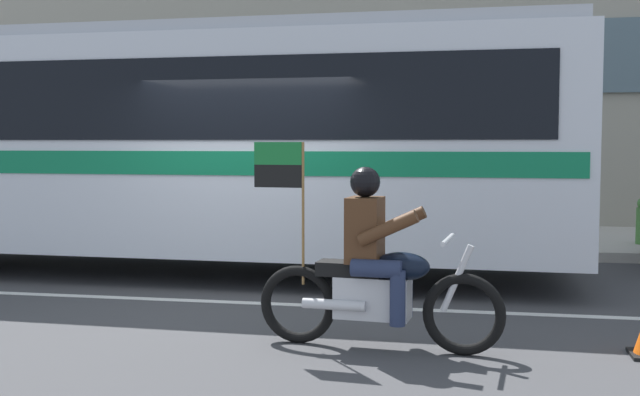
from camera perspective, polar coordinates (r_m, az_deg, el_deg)
ground_plane at (r=9.37m, az=-5.26°, el=-6.84°), size 60.00×60.00×0.00m
sidewalk_curb at (r=14.27m, az=0.47°, el=-2.76°), size 28.00×3.80×0.15m
lane_center_stripe at (r=8.81m, az=-6.35°, el=-7.53°), size 26.60×0.14×0.01m
transit_bus at (r=10.83m, az=-11.24°, el=4.58°), size 10.96×2.85×3.22m
motorcycle_with_rider at (r=6.74m, az=4.06°, el=-5.38°), size 2.19×0.65×1.78m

